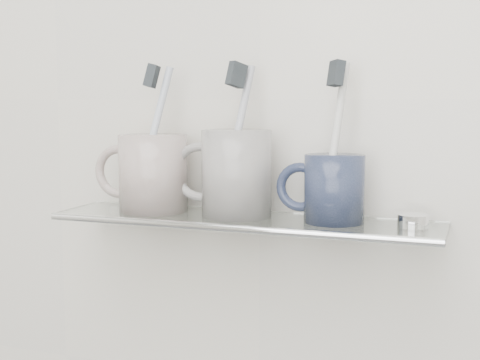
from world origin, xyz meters
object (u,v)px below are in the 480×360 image
at_px(mug_left, 153,173).
at_px(mug_center, 237,173).
at_px(shelf_glass, 244,220).
at_px(mug_right, 334,189).

distance_m(mug_left, mug_center, 0.12).
height_order(shelf_glass, mug_left, mug_left).
relative_size(shelf_glass, mug_right, 6.02).
bearing_deg(mug_left, mug_center, -20.33).
height_order(mug_center, mug_right, mug_center).
height_order(shelf_glass, mug_right, mug_right).
xyz_separation_m(shelf_glass, mug_left, (-0.13, 0.00, 0.06)).
height_order(shelf_glass, mug_center, mug_center).
bearing_deg(mug_right, shelf_glass, -169.31).
bearing_deg(mug_center, mug_right, -5.37).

